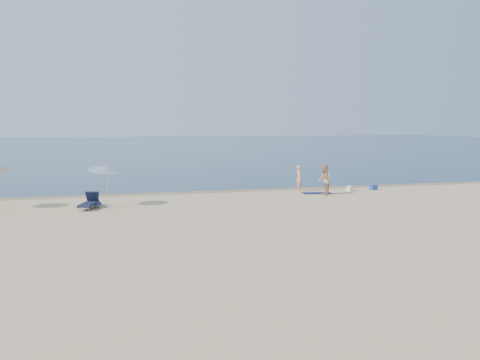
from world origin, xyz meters
name	(u,v)px	position (x,y,z in m)	size (l,w,h in m)	color
ground	(418,255)	(0.00, 0.00, 0.00)	(160.00, 160.00, 0.00)	beige
sea	(110,146)	(0.00, 100.00, 0.00)	(240.00, 160.00, 0.01)	#0B2345
wet_sand_strip	(236,191)	(0.00, 19.40, 0.00)	(240.00, 1.60, 0.00)	#847254
person_left	(299,178)	(3.55, 17.76, 0.82)	(0.60, 0.39, 1.64)	tan
person_right	(325,180)	(4.25, 15.64, 0.90)	(0.87, 0.68, 1.80)	tan
beach_towel	(317,193)	(4.19, 16.54, 0.01)	(1.75, 0.97, 0.03)	#0F134D
white_bag	(350,188)	(6.69, 17.03, 0.17)	(0.39, 0.34, 0.34)	silver
blue_cooler	(374,187)	(8.41, 17.21, 0.16)	(0.44, 0.31, 0.31)	#1B4292
umbrella_near	(106,168)	(-8.39, 14.29, 1.98)	(2.32, 2.34, 2.33)	silver
lounger_left	(95,202)	(-8.95, 14.68, 0.26)	(0.57, 1.61, 0.70)	#131836
lounger_right	(89,203)	(-9.31, 13.90, 0.29)	(1.16, 1.93, 0.81)	black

